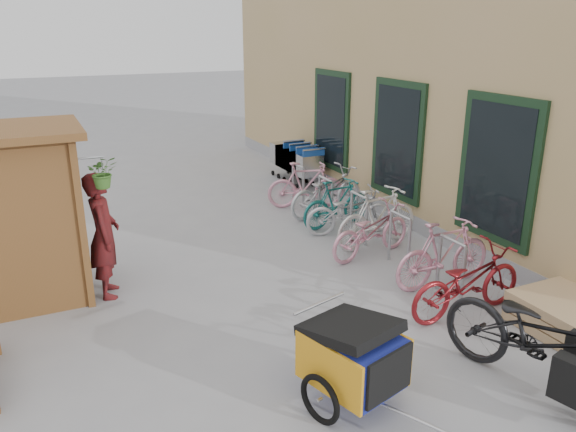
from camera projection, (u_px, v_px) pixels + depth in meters
name	position (u px, v px, depth m)	size (l,w,h in m)	color
ground	(303.00, 332.00, 7.02)	(80.00, 80.00, 0.00)	#939396
building	(475.00, 32.00, 12.36)	(6.07, 13.00, 7.00)	tan
bike_rack	(359.00, 213.00, 9.84)	(0.05, 5.35, 0.86)	#A5A8AD
pallet_stack	(569.00, 316.00, 6.97)	(1.00, 1.20, 0.40)	tan
shopping_carts	(295.00, 159.00, 13.48)	(0.57, 1.92, 1.02)	silver
child_trailer	(353.00, 355.00, 5.57)	(1.07, 1.68, 0.97)	#1C2B9B
cargo_bike	(547.00, 342.00, 5.69)	(1.36, 2.42, 1.20)	black
person_kiosk	(104.00, 235.00, 7.73)	(0.65, 0.43, 1.79)	maroon
bike_0	(467.00, 282.00, 7.30)	(0.63, 1.80, 0.95)	maroon
bike_1	(444.00, 253.00, 8.13)	(0.48, 1.68, 1.01)	pink
bike_2	(371.00, 231.00, 9.21)	(0.58, 1.67, 0.88)	pink
bike_3	(378.00, 217.00, 9.60)	(0.49, 1.74, 1.04)	white
bike_4	(350.00, 211.00, 10.19)	(0.57, 1.63, 0.86)	#B8B8BD
bike_5	(337.00, 203.00, 10.58)	(0.43, 1.52, 0.91)	#1C716D
bike_6	(327.00, 191.00, 11.22)	(0.64, 1.84, 0.96)	#B8B8BD
bike_7	(306.00, 185.00, 11.67)	(0.46, 1.62, 0.97)	pink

